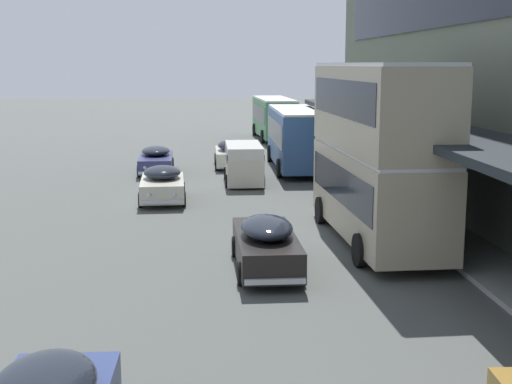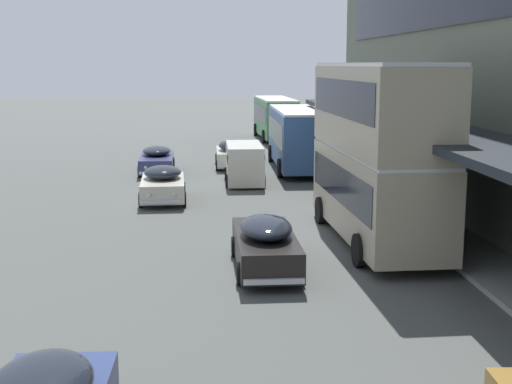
{
  "view_description": "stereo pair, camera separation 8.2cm",
  "coord_description": "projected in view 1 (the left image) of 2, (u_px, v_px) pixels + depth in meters",
  "views": [
    {
      "loc": [
        -1.22,
        -7.1,
        5.91
      ],
      "look_at": [
        0.6,
        18.51,
        1.28
      ],
      "focal_mm": 50.0,
      "sensor_mm": 36.0,
      "label": 1
    },
    {
      "loc": [
        -1.14,
        -7.11,
        5.91
      ],
      "look_at": [
        0.6,
        18.51,
        1.28
      ],
      "focal_mm": 50.0,
      "sensor_mm": 36.0,
      "label": 2
    }
  ],
  "objects": [
    {
      "name": "sedan_oncoming_front",
      "position": [
        156.0,
        160.0,
        39.1
      ],
      "size": [
        2.02,
        5.07,
        1.44
      ],
      "color": "navy",
      "rests_on": "ground"
    },
    {
      "name": "transit_bus_kerbside_far",
      "position": [
        274.0,
        116.0,
        56.3
      ],
      "size": [
        2.97,
        9.25,
        3.25
      ],
      "color": "#468D54",
      "rests_on": "ground"
    },
    {
      "name": "sedan_second_mid",
      "position": [
        231.0,
        154.0,
        41.17
      ],
      "size": [
        1.95,
        4.58,
        1.6
      ],
      "color": "beige",
      "rests_on": "ground"
    },
    {
      "name": "sedan_far_back",
      "position": [
        162.0,
        184.0,
        30.93
      ],
      "size": [
        2.1,
        4.3,
        1.54
      ],
      "color": "beige",
      "rests_on": "ground"
    },
    {
      "name": "transit_bus_kerbside_front",
      "position": [
        296.0,
        135.0,
        40.23
      ],
      "size": [
        2.76,
        9.71,
        3.41
      ],
      "color": "#345C98",
      "rests_on": "ground"
    },
    {
      "name": "transit_bus_kerbside_rear",
      "position": [
        377.0,
        147.0,
        23.35
      ],
      "size": [
        2.98,
        9.14,
        5.95
      ],
      "color": "tan",
      "rests_on": "ground"
    },
    {
      "name": "vw_van",
      "position": [
        244.0,
        161.0,
        35.68
      ],
      "size": [
        1.91,
        4.55,
        1.96
      ],
      "color": "beige",
      "rests_on": "ground"
    },
    {
      "name": "sedan_second_near",
      "position": [
        266.0,
        243.0,
        20.6
      ],
      "size": [
        1.87,
        4.93,
        1.6
      ],
      "color": "black",
      "rests_on": "ground"
    }
  ]
}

